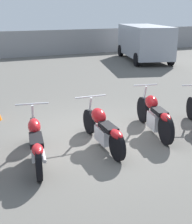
{
  "coord_description": "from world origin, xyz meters",
  "views": [
    {
      "loc": [
        -2.78,
        -6.15,
        2.82
      ],
      "look_at": [
        0.0,
        -0.16,
        0.65
      ],
      "focal_mm": 50.0,
      "sensor_mm": 36.0,
      "label": 1
    }
  ],
  "objects": [
    {
      "name": "motorcycle_slot_2",
      "position": [
        -0.03,
        -0.56,
        0.41
      ],
      "size": [
        0.74,
        2.12,
        0.95
      ],
      "rotation": [
        0.0,
        0.0,
        -0.05
      ],
      "color": "black",
      "rests_on": "ground_plane"
    },
    {
      "name": "ground_plane",
      "position": [
        0.0,
        0.0,
        0.0
      ],
      "size": [
        60.0,
        60.0,
        0.0
      ],
      "primitive_type": "plane",
      "color": "#5B5954"
    },
    {
      "name": "parked_van",
      "position": [
        7.47,
        9.37,
        1.11
      ],
      "size": [
        3.31,
        5.4,
        1.98
      ],
      "rotation": [
        0.0,
        0.0,
        -0.29
      ],
      "color": "#999EA8",
      "rests_on": "ground_plane"
    },
    {
      "name": "motorcycle_slot_3",
      "position": [
        1.43,
        -0.37,
        0.44
      ],
      "size": [
        0.75,
        2.11,
        1.04
      ],
      "rotation": [
        0.0,
        0.0,
        -0.23
      ],
      "color": "black",
      "rests_on": "ground_plane"
    },
    {
      "name": "fence_back",
      "position": [
        0.0,
        13.61,
        0.8
      ],
      "size": [
        40.0,
        0.04,
        1.61
      ],
      "color": "gray",
      "rests_on": "ground_plane"
    },
    {
      "name": "motorcycle_slot_1",
      "position": [
        -1.51,
        -0.67,
        0.41
      ],
      "size": [
        0.74,
        2.13,
        0.98
      ],
      "rotation": [
        0.0,
        0.0,
        -0.19
      ],
      "color": "black",
      "rests_on": "ground_plane"
    }
  ]
}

